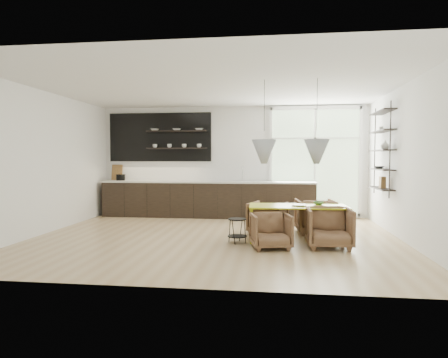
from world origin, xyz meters
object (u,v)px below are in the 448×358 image
dining_table (298,208)px  armchair_front_left (271,231)px  armchair_front_right (329,228)px  wire_stool (237,227)px  armchair_back_left (268,218)px  armchair_back_right (315,216)px

dining_table → armchair_front_left: dining_table is taller
dining_table → armchair_front_right: size_ratio=2.40×
dining_table → wire_stool: dining_table is taller
armchair_back_left → armchair_front_left: size_ratio=1.08×
armchair_back_left → armchair_front_left: (0.07, -1.37, -0.02)m
dining_table → armchair_front_left: (-0.49, -0.72, -0.31)m
armchair_back_left → armchair_front_left: bearing=110.6°
dining_table → armchair_front_right: bearing=-50.1°
armchair_front_left → armchair_front_right: 1.00m
wire_stool → armchair_front_right: bearing=-6.8°
armchair_back_right → wire_stool: armchair_back_right is taller
dining_table → armchair_back_right: armchair_back_right is taller
dining_table → armchair_back_right: (0.39, 0.79, -0.26)m
armchair_front_right → armchair_back_left: bearing=130.1°
armchair_front_left → dining_table: bearing=43.0°
dining_table → armchair_back_left: (-0.57, 0.65, -0.29)m
armchair_back_left → wire_stool: bearing=79.6°
armchair_back_right → armchair_front_right: armchair_back_right is taller
armchair_front_right → wire_stool: bearing=171.6°
dining_table → armchair_back_left: size_ratio=2.57×
armchair_back_right → armchair_front_left: bearing=54.5°
armchair_back_right → armchair_front_right: bearing=89.4°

